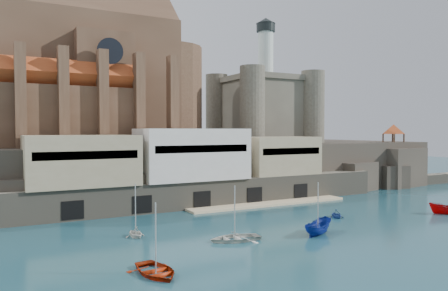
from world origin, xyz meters
The scene contains 13 objects.
ground centered at (0.00, 0.00, 0.00)m, with size 300.00×300.00×0.00m, color #17404D.
promontory centered at (-0.19, 39.37, 4.92)m, with size 100.00×36.00×10.00m.
quay centered at (-10.19, 23.07, 6.07)m, with size 70.00×12.00×13.05m.
church centered at (-24.13, 41.85, 22.13)m, with size 47.00×25.93×30.51m.
castle_keep centered at (16.08, 41.08, 18.31)m, with size 21.20×21.20×29.30m.
rock_outcrop centered at (42.00, 25.84, 4.02)m, with size 14.50×10.50×8.70m.
pavilion centered at (42.00, 26.00, 12.73)m, with size 6.40×6.40×5.40m.
boat_0 centered at (-27.39, -7.32, 0.00)m, with size 4.27×1.24×5.99m, color #9C2105.
boat_2 centered at (-4.95, -2.67, 0.00)m, with size 2.10×2.16×5.58m, color navy.
boat_4 centered at (-24.95, 6.65, 0.00)m, with size 2.76×1.69×3.20m, color silver.
boat_5 centered at (20.86, -2.14, 0.00)m, with size 2.00×2.05×5.30m, color #990204.
boat_6 centered at (-15.40, -0.45, 0.00)m, with size 4.34×1.26×6.08m, color beige.
boat_7 centered at (4.27, 4.01, 0.00)m, with size 2.59×1.58×3.00m, color navy.
Camera 1 is at (-40.26, -43.70, 12.73)m, focal length 35.00 mm.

